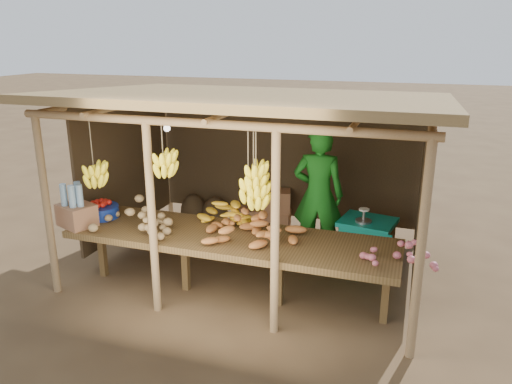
% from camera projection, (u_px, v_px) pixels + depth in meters
% --- Properties ---
extents(ground, '(60.00, 60.00, 0.00)m').
position_uv_depth(ground, '(256.00, 264.00, 6.92)').
color(ground, brown).
rests_on(ground, ground).
extents(stall_structure, '(4.70, 3.50, 2.43)m').
position_uv_depth(stall_structure, '(248.00, 129.00, 6.30)').
color(stall_structure, '#9D7A51').
rests_on(stall_structure, ground).
extents(counter, '(3.90, 1.05, 0.80)m').
position_uv_depth(counter, '(231.00, 240.00, 5.84)').
color(counter, brown).
rests_on(counter, ground).
extents(potato_heap, '(1.04, 0.71, 0.37)m').
position_uv_depth(potato_heap, '(136.00, 214.00, 5.98)').
color(potato_heap, '#A28353').
rests_on(potato_heap, counter).
extents(sweet_potato_heap, '(1.10, 0.73, 0.36)m').
position_uv_depth(sweet_potato_heap, '(250.00, 225.00, 5.65)').
color(sweet_potato_heap, '#C47232').
rests_on(sweet_potato_heap, counter).
extents(onion_heap, '(0.85, 0.62, 0.35)m').
position_uv_depth(onion_heap, '(398.00, 252.00, 4.94)').
color(onion_heap, '#C45F6A').
rests_on(onion_heap, counter).
extents(banana_pile, '(0.80, 0.66, 0.35)m').
position_uv_depth(banana_pile, '(228.00, 209.00, 6.19)').
color(banana_pile, yellow).
rests_on(banana_pile, counter).
extents(tomato_basin, '(0.43, 0.43, 0.23)m').
position_uv_depth(tomato_basin, '(102.00, 210.00, 6.39)').
color(tomato_basin, navy).
rests_on(tomato_basin, counter).
extents(bottle_box, '(0.52, 0.47, 0.54)m').
position_uv_depth(bottle_box, '(76.00, 210.00, 6.07)').
color(bottle_box, '#A16A48').
rests_on(bottle_box, counter).
extents(vendor, '(0.72, 0.51, 1.90)m').
position_uv_depth(vendor, '(318.00, 195.00, 6.82)').
color(vendor, '#1A781D').
rests_on(vendor, ground).
extents(tarp_crate, '(0.81, 0.73, 0.85)m').
position_uv_depth(tarp_crate, '(366.00, 241.00, 6.82)').
color(tarp_crate, brown).
rests_on(tarp_crate, ground).
extents(carton_stack, '(0.96, 0.42, 0.69)m').
position_uv_depth(carton_stack, '(267.00, 214.00, 7.98)').
color(carton_stack, '#A16A48').
rests_on(carton_stack, ground).
extents(burlap_sacks, '(0.83, 0.43, 0.58)m').
position_uv_depth(burlap_sacks, '(204.00, 210.00, 8.33)').
color(burlap_sacks, '#483621').
rests_on(burlap_sacks, ground).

